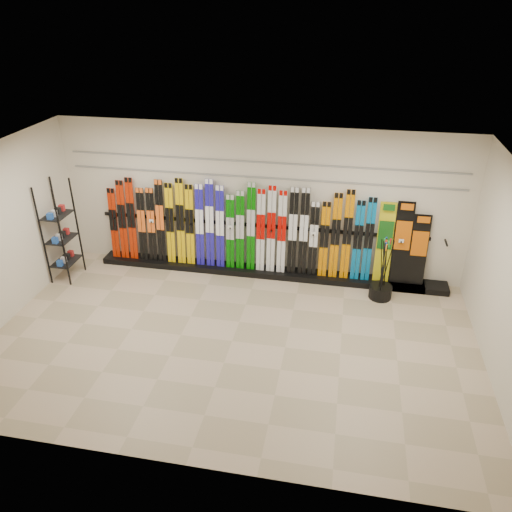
# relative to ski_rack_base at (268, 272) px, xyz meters

# --- Properties ---
(floor) EXTENTS (8.00, 8.00, 0.00)m
(floor) POSITION_rel_ski_rack_base_xyz_m (-0.22, -2.28, -0.06)
(floor) COLOR tan
(floor) RESTS_ON ground
(back_wall) EXTENTS (8.00, 0.00, 8.00)m
(back_wall) POSITION_rel_ski_rack_base_xyz_m (-0.22, 0.22, 1.44)
(back_wall) COLOR beige
(back_wall) RESTS_ON floor
(right_wall) EXTENTS (0.00, 5.00, 5.00)m
(right_wall) POSITION_rel_ski_rack_base_xyz_m (3.78, -2.28, 1.44)
(right_wall) COLOR beige
(right_wall) RESTS_ON floor
(ceiling) EXTENTS (8.00, 8.00, 0.00)m
(ceiling) POSITION_rel_ski_rack_base_xyz_m (-0.22, -2.28, 2.94)
(ceiling) COLOR silver
(ceiling) RESTS_ON back_wall
(ski_rack_base) EXTENTS (8.00, 0.40, 0.12)m
(ski_rack_base) POSITION_rel_ski_rack_base_xyz_m (0.00, 0.00, 0.00)
(ski_rack_base) COLOR black
(ski_rack_base) RESTS_ON floor
(skis) EXTENTS (5.36, 0.18, 1.82)m
(skis) POSITION_rel_ski_rack_base_xyz_m (-0.67, 0.02, 0.90)
(skis) COLOR #B01F03
(skis) RESTS_ON ski_rack_base
(snowboards) EXTENTS (0.95, 0.25, 1.60)m
(snowboards) POSITION_rel_ski_rack_base_xyz_m (2.54, 0.08, 0.82)
(snowboards) COLOR gold
(snowboards) RESTS_ON ski_rack_base
(accessory_rack) EXTENTS (0.40, 0.60, 2.01)m
(accessory_rack) POSITION_rel_ski_rack_base_xyz_m (-3.97, -0.81, 0.94)
(accessory_rack) COLOR black
(accessory_rack) RESTS_ON floor
(pole_bin) EXTENTS (0.43, 0.43, 0.25)m
(pole_bin) POSITION_rel_ski_rack_base_xyz_m (2.22, -0.45, 0.07)
(pole_bin) COLOR black
(pole_bin) RESTS_ON floor
(ski_poles) EXTENTS (0.24, 0.36, 1.18)m
(ski_poles) POSITION_rel_ski_rack_base_xyz_m (2.22, -0.44, 0.55)
(ski_poles) COLOR black
(ski_poles) RESTS_ON pole_bin
(slatwall_rail_0) EXTENTS (7.60, 0.02, 0.03)m
(slatwall_rail_0) POSITION_rel_ski_rack_base_xyz_m (-0.22, 0.20, 1.94)
(slatwall_rail_0) COLOR gray
(slatwall_rail_0) RESTS_ON back_wall
(slatwall_rail_1) EXTENTS (7.60, 0.02, 0.03)m
(slatwall_rail_1) POSITION_rel_ski_rack_base_xyz_m (-0.22, 0.20, 2.24)
(slatwall_rail_1) COLOR gray
(slatwall_rail_1) RESTS_ON back_wall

